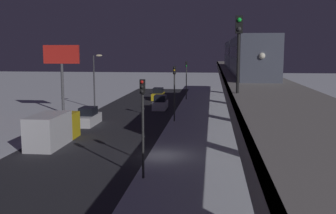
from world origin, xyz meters
TOP-DOWN VIEW (x-y plane):
  - ground_plane at (0.00, 0.00)m, footprint 240.00×240.00m
  - avenue_asphalt at (6.44, 0.00)m, footprint 11.00×109.56m
  - elevated_railway at (-7.25, -0.00)m, footprint 5.00×109.56m
  - subway_train at (-7.34, -15.81)m, footprint 2.94×36.87m
  - rail_signal at (-5.34, 9.17)m, footprint 0.36×0.41m
  - sedan_yellow_2 at (5.04, -36.11)m, footprint 1.80×4.36m
  - sedan_white at (3.24, -25.01)m, footprint 1.80×4.31m
  - sedan_white_2 at (9.64, -12.23)m, footprint 1.80×4.63m
  - box_truck at (9.84, -2.79)m, footprint 2.40×7.40m
  - traffic_light_near at (0.34, 5.71)m, footprint 0.32×0.44m
  - traffic_light_mid at (0.34, -15.51)m, footprint 0.32×0.44m
  - traffic_light_far at (0.34, -36.73)m, footprint 0.32×0.44m
  - commercial_billboard at (15.60, -20.27)m, footprint 4.80×0.36m
  - street_lamp_far at (12.51, -25.00)m, footprint 1.35×0.44m

SIDE VIEW (x-z plane):
  - ground_plane at x=0.00m, z-range 0.00..0.00m
  - avenue_asphalt at x=6.44m, z-range 0.00..0.01m
  - sedan_yellow_2 at x=5.04m, z-range -0.19..1.78m
  - sedan_white at x=3.24m, z-range -0.19..1.78m
  - sedan_white_2 at x=9.64m, z-range -0.19..1.78m
  - box_truck at x=9.84m, z-range -0.05..2.75m
  - traffic_light_near at x=0.34m, z-range 1.00..7.40m
  - traffic_light_mid at x=0.34m, z-range 1.00..7.40m
  - traffic_light_far at x=0.34m, z-range 1.00..7.40m
  - street_lamp_far at x=12.51m, z-range 0.99..8.64m
  - elevated_railway at x=-7.25m, z-range 2.18..8.15m
  - commercial_billboard at x=15.60m, z-range 2.38..11.28m
  - subway_train at x=-7.34m, z-range 6.04..9.44m
  - rail_signal at x=-5.34m, z-range 6.69..10.69m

